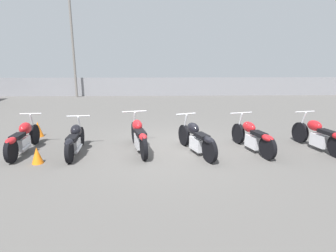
% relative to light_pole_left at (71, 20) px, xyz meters
% --- Properties ---
extents(ground_plane, '(60.00, 60.00, 0.00)m').
position_rel_light_pole_left_xyz_m(ground_plane, '(6.20, -11.83, -5.19)').
color(ground_plane, '#514F4C').
extents(fence_back, '(40.00, 0.04, 1.35)m').
position_rel_light_pole_left_xyz_m(fence_back, '(6.20, 0.65, -4.52)').
color(fence_back, gray).
rests_on(fence_back, ground_plane).
extents(light_pole_left, '(0.70, 0.35, 8.97)m').
position_rel_light_pole_left_xyz_m(light_pole_left, '(0.00, 0.00, 0.00)').
color(light_pole_left, slate).
rests_on(light_pole_left, ground_plane).
extents(motorcycle_slot_0, '(0.60, 2.14, 0.96)m').
position_rel_light_pole_left_xyz_m(motorcycle_slot_0, '(2.27, -12.11, -4.78)').
color(motorcycle_slot_0, black).
rests_on(motorcycle_slot_0, ground_plane).
extents(motorcycle_slot_1, '(0.64, 1.95, 0.93)m').
position_rel_light_pole_left_xyz_m(motorcycle_slot_1, '(3.70, -12.25, -4.80)').
color(motorcycle_slot_1, black).
rests_on(motorcycle_slot_1, ground_plane).
extents(motorcycle_slot_2, '(0.83, 2.09, 1.01)m').
position_rel_light_pole_left_xyz_m(motorcycle_slot_2, '(5.39, -12.06, -4.75)').
color(motorcycle_slot_2, black).
rests_on(motorcycle_slot_2, ground_plane).
extents(motorcycle_slot_3, '(0.90, 2.02, 0.98)m').
position_rel_light_pole_left_xyz_m(motorcycle_slot_3, '(6.95, -12.31, -4.77)').
color(motorcycle_slot_3, black).
rests_on(motorcycle_slot_3, ground_plane).
extents(motorcycle_slot_4, '(0.81, 2.00, 0.97)m').
position_rel_light_pole_left_xyz_m(motorcycle_slot_4, '(8.52, -12.16, -4.78)').
color(motorcycle_slot_4, black).
rests_on(motorcycle_slot_4, ground_plane).
extents(motorcycle_slot_5, '(0.70, 2.01, 1.00)m').
position_rel_light_pole_left_xyz_m(motorcycle_slot_5, '(10.40, -12.13, -4.77)').
color(motorcycle_slot_5, black).
rests_on(motorcycle_slot_5, ground_plane).
extents(traffic_cone_near, '(0.27, 0.27, 0.41)m').
position_rel_light_pole_left_xyz_m(traffic_cone_near, '(2.98, -12.92, -4.99)').
color(traffic_cone_near, orange).
rests_on(traffic_cone_near, ground_plane).
extents(traffic_cone_far, '(0.32, 0.32, 0.51)m').
position_rel_light_pole_left_xyz_m(traffic_cone_far, '(1.93, -10.49, -4.94)').
color(traffic_cone_far, orange).
rests_on(traffic_cone_far, ground_plane).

